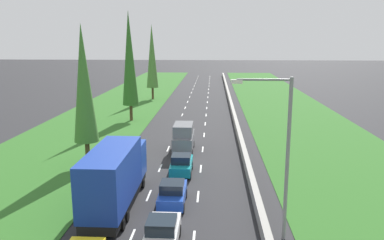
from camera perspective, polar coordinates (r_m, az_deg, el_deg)
The scene contains 14 objects.
ground_plane at distance 59.69m, azimuth 0.46°, elevation 1.29°, with size 300.00×300.00×0.00m, color #28282B.
grass_verge_left at distance 61.57m, azimuth -11.39°, elevation 1.40°, with size 14.00×140.00×0.04m, color #2D6623.
grass_verge_right at distance 60.75m, azimuth 14.11°, elevation 1.14°, with size 14.00×140.00×0.04m, color #2D6623.
median_barrier at distance 59.63m, azimuth 5.94°, elevation 1.63°, with size 0.44×120.00×0.85m, color #9E9B93.
lane_markings at distance 59.69m, azimuth 0.46°, elevation 1.30°, with size 3.64×116.00×0.01m.
white_hatchback_centre_lane at distance 21.42m, azimuth -4.39°, elevation -16.20°, with size 1.74×3.90×1.72m.
blue_hatchback_centre_lane at distance 26.24m, azimuth -2.88°, elevation -10.72°, with size 1.74×3.90×1.72m.
teal_hatchback_centre_lane at distance 31.93m, azimuth -1.57°, elevation -6.54°, with size 1.74×3.90×1.72m.
grey_van_centre_lane at distance 38.11m, azimuth -1.25°, elevation -2.61°, with size 1.96×4.90×2.82m.
blue_box_truck_left_lane at distance 25.89m, azimuth -11.21°, elevation -8.06°, with size 2.46×9.40×4.18m.
poplar_tree_second at distance 34.08m, azimuth -15.64°, elevation 5.11°, with size 2.11×2.11×12.24m.
poplar_tree_third at distance 52.45m, azimuth -9.19°, elevation 8.90°, with size 2.17×2.17×14.62m.
poplar_tree_fourth at distance 71.37m, azimuth -5.90°, elevation 9.28°, with size 2.14×2.14×13.55m.
street_light_mast at distance 21.09m, azimuth 13.02°, elevation -4.04°, with size 3.20×0.28×9.00m.
Camera 1 is at (2.73, 1.37, 10.88)m, focal length 36.26 mm.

